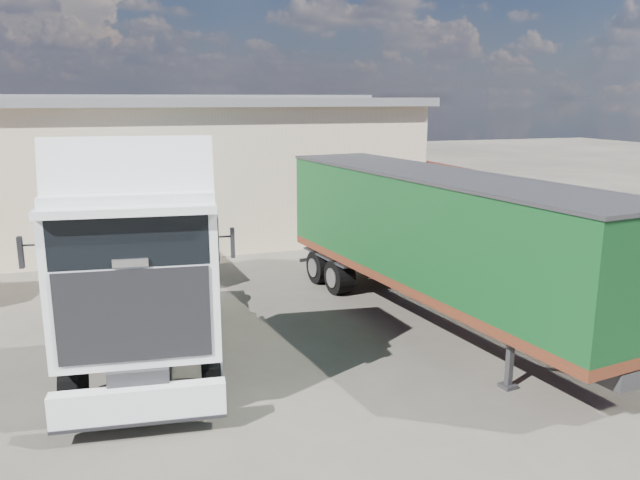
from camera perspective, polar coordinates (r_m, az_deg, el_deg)
name	(u,v)px	position (r m, az deg, el deg)	size (l,w,h in m)	color
ground	(249,386)	(12.10, -6.47, -13.12)	(120.00, 120.00, 0.00)	black
warehouse	(3,168)	(27.04, -26.96, 5.89)	(30.60, 12.60, 5.42)	beige
brick_boundary_wall	(550,223)	(21.97, 20.25, 1.46)	(0.35, 26.00, 2.50)	#9A3C27
tractor_unit	(143,279)	(12.12, -15.86, -3.45)	(3.50, 7.32, 4.71)	black
box_trailer	(434,233)	(14.83, 10.37, 0.66)	(3.70, 11.09, 3.62)	#2D2D30
panel_van	(140,248)	(19.03, -16.15, -0.74)	(2.14, 4.74, 1.90)	black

